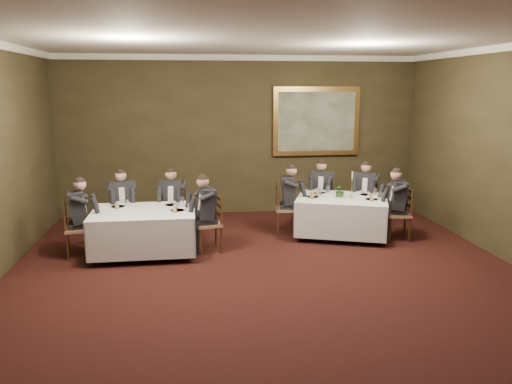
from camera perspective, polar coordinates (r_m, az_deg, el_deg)
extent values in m
plane|color=black|center=(6.81, 2.65, -12.57)|extent=(10.00, 10.00, 0.00)
cube|color=silver|center=(6.24, 2.97, 18.14)|extent=(8.00, 10.00, 0.10)
cube|color=#302A18|center=(11.21, -1.82, 6.42)|extent=(8.00, 0.10, 3.50)
cube|color=white|center=(11.12, -1.85, 15.09)|extent=(8.00, 0.10, 0.12)
cube|color=black|center=(9.63, 9.77, -0.81)|extent=(1.92, 1.67, 0.04)
cube|color=white|center=(9.63, 9.78, -0.66)|extent=(1.99, 1.75, 0.02)
cube|color=white|center=(9.70, 9.71, -2.57)|extent=(2.02, 1.77, 0.65)
cube|color=black|center=(8.70, -12.74, -2.30)|extent=(1.67, 1.26, 0.04)
cube|color=white|center=(8.70, -12.75, -2.14)|extent=(1.73, 1.32, 0.02)
cube|color=white|center=(8.78, -12.65, -4.23)|extent=(1.75, 1.34, 0.65)
cube|color=#92684A|center=(10.54, 7.45, -1.00)|extent=(0.57, 0.56, 0.05)
cube|color=black|center=(10.67, 7.62, 0.50)|extent=(0.36, 0.17, 0.54)
cube|color=black|center=(10.46, 7.51, 1.00)|extent=(0.51, 0.45, 0.55)
sphere|color=tan|center=(10.40, 7.56, 3.06)|extent=(0.27, 0.27, 0.21)
cube|color=#92684A|center=(10.51, 12.37, -1.21)|extent=(0.59, 0.58, 0.05)
cube|color=black|center=(10.65, 12.61, 0.29)|extent=(0.34, 0.22, 0.54)
cube|color=black|center=(10.44, 12.46, 0.79)|extent=(0.52, 0.48, 0.55)
sphere|color=tan|center=(10.37, 12.55, 2.85)|extent=(0.29, 0.29, 0.21)
cube|color=#92684A|center=(9.78, 3.53, -1.94)|extent=(0.47, 0.49, 0.05)
cube|color=black|center=(9.71, 2.43, -0.54)|extent=(0.08, 0.38, 0.54)
cube|color=black|center=(9.69, 3.56, 0.21)|extent=(0.36, 0.46, 0.55)
sphere|color=tan|center=(9.62, 3.59, 2.43)|extent=(0.24, 0.24, 0.21)
cube|color=#92684A|center=(9.71, 15.95, -2.48)|extent=(0.49, 0.51, 0.05)
cube|color=black|center=(9.70, 17.13, -1.08)|extent=(0.10, 0.38, 0.54)
cube|color=black|center=(9.63, 16.08, -0.32)|extent=(0.38, 0.47, 0.55)
sphere|color=tan|center=(9.56, 16.21, 1.91)|extent=(0.25, 0.25, 0.21)
cube|color=#92684A|center=(9.67, -15.01, -2.49)|extent=(0.51, 0.50, 0.05)
cube|color=black|center=(9.80, -15.18, -0.84)|extent=(0.38, 0.11, 0.54)
cube|color=black|center=(9.58, -15.13, -0.32)|extent=(0.47, 0.39, 0.55)
sphere|color=tan|center=(9.51, -15.26, 1.92)|extent=(0.25, 0.25, 0.21)
cube|color=#92684A|center=(9.59, -9.44, -2.35)|extent=(0.52, 0.50, 0.05)
cube|color=black|center=(9.71, -9.24, -0.68)|extent=(0.38, 0.11, 0.54)
cube|color=black|center=(9.51, -9.52, -0.16)|extent=(0.47, 0.39, 0.55)
sphere|color=tan|center=(9.44, -9.60, 2.09)|extent=(0.25, 0.25, 0.21)
cube|color=#92684A|center=(8.73, -5.48, -3.66)|extent=(0.49, 0.51, 0.05)
cube|color=black|center=(8.71, -4.29, -2.01)|extent=(0.10, 0.38, 0.54)
cube|color=black|center=(8.64, -5.53, -1.27)|extent=(0.38, 0.47, 0.55)
sphere|color=tan|center=(8.56, -5.58, 1.21)|extent=(0.24, 0.24, 0.21)
cube|color=#92684A|center=(8.93, -19.70, -3.97)|extent=(0.50, 0.52, 0.05)
cube|color=black|center=(8.87, -21.03, -2.53)|extent=(0.11, 0.38, 0.54)
cube|color=black|center=(8.84, -19.87, -1.63)|extent=(0.39, 0.47, 0.55)
sphere|color=tan|center=(8.76, -20.04, 0.78)|extent=(0.25, 0.25, 0.21)
imported|color=#2D5926|center=(9.62, 9.62, 0.24)|extent=(0.26, 0.23, 0.28)
cylinder|color=gold|center=(9.63, 10.85, -0.57)|extent=(0.08, 0.08, 0.02)
cylinder|color=gold|center=(9.60, 10.89, 0.50)|extent=(0.02, 0.02, 0.34)
cylinder|color=white|center=(9.55, 10.95, 1.95)|extent=(0.02, 0.02, 0.15)
cylinder|color=white|center=(9.99, 7.27, -0.02)|extent=(0.25, 0.25, 0.01)
cylinder|color=white|center=(10.13, 7.06, 0.27)|extent=(0.08, 0.08, 0.05)
cylinder|color=white|center=(10.02, 8.22, 0.35)|extent=(0.06, 0.06, 0.14)
cylinder|color=white|center=(9.10, -15.51, -1.55)|extent=(0.25, 0.25, 0.01)
cylinder|color=white|center=(9.24, -15.39, -1.20)|extent=(0.08, 0.08, 0.05)
cylinder|color=white|center=(9.06, -14.47, -1.14)|extent=(0.06, 0.06, 0.14)
cube|color=#DFA351|center=(11.42, 6.90, 8.02)|extent=(1.97, 0.08, 1.54)
cube|color=#484F34|center=(11.38, 6.96, 8.01)|extent=(1.75, 0.01, 1.32)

